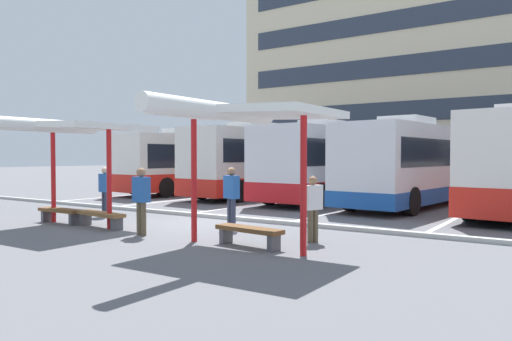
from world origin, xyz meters
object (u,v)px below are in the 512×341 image
Objects in this scene: coach_bus_2 at (339,164)px; coach_bus_3 at (419,165)px; bench_1 at (100,216)px; waiting_passenger_2 at (313,205)px; bench_2 at (249,232)px; bench_0 at (60,212)px; waiting_passenger_0 at (141,196)px; waiting_passenger_3 at (231,193)px; waiting_shelter_0 at (71,129)px; coach_bus_0 at (204,164)px; waiting_passenger_1 at (105,188)px; waiting_shelter_1 at (238,116)px; coach_bus_1 at (269,162)px.

coach_bus_2 is 1.05× the size of coach_bus_3.
bench_1 is 1.23× the size of waiting_passenger_2.
coach_bus_2 is at bearing 105.22° from bench_2.
bench_0 is at bearing -122.73° from coach_bus_3.
waiting_passenger_0 reaches higher than waiting_passenger_3.
waiting_shelter_0 is (-6.67, -12.00, 1.15)m from coach_bus_3.
coach_bus_3 is at bearing -8.80° from coach_bus_2.
waiting_shelter_0 is 2.72× the size of bench_0.
coach_bus_0 is 1.02× the size of coach_bus_3.
coach_bus_0 reaches higher than waiting_passenger_1.
waiting_passenger_2 is at bearing -3.58° from waiting_passenger_1.
waiting_passenger_2 reaches higher than bench_0.
waiting_passenger_3 is at bearing 30.86° from bench_1.
bench_1 is 3.83m from waiting_passenger_3.
waiting_shelter_1 is (5.19, -0.44, 2.58)m from bench_1.
coach_bus_3 reaches higher than bench_0.
waiting_passenger_1 is at bearing 138.53° from bench_1.
coach_bus_3 reaches higher than bench_2.
waiting_passenger_3 is (3.24, 1.93, 0.67)m from bench_1.
coach_bus_3 is (12.31, -0.68, 0.08)m from coach_bus_0.
coach_bus_0 is at bearing 179.49° from coach_bus_2.
waiting_passenger_2 is (7.92, 1.37, 0.56)m from bench_0.
coach_bus_1 is at bearing 175.63° from coach_bus_3.
bench_1 is (0.90, 0.29, -2.51)m from waiting_shelter_0.
bench_1 is 0.46× the size of waiting_shelter_1.
waiting_passenger_3 is (4.14, 2.22, -1.83)m from waiting_shelter_0.
waiting_shelter_1 is at bearing -17.30° from waiting_passenger_1.
coach_bus_3 is (7.85, -0.60, -0.03)m from coach_bus_1.
coach_bus_3 is 6.35× the size of waiting_passenger_3.
bench_0 is 0.94× the size of bench_2.
coach_bus_1 is 6.35× the size of waiting_passenger_3.
waiting_passenger_1 is 5.29m from waiting_passenger_3.
coach_bus_0 is 7.11× the size of waiting_passenger_2.
coach_bus_2 is at bearing 97.68° from waiting_passenger_3.
coach_bus_1 is 14.38m from bench_2.
waiting_shelter_0 is 2.73× the size of waiting_passenger_1.
waiting_shelter_1 is at bearing -50.53° from waiting_passenger_3.
coach_bus_3 is at bearing 72.47° from waiting_passenger_0.
coach_bus_0 is 11.51m from waiting_passenger_1.
waiting_shelter_0 is 2.68m from bench_0.
coach_bus_1 reaches higher than waiting_shelter_1.
coach_bus_2 is 6.65× the size of waiting_passenger_3.
waiting_passenger_1 is (-7.24, 2.26, -1.95)m from waiting_shelter_1.
coach_bus_2 is 12.95m from waiting_shelter_0.
bench_0 is at bearing -106.35° from coach_bus_2.
coach_bus_1 is at bearing -179.86° from coach_bus_2.
bench_2 is (6.09, 0.27, -2.51)m from waiting_shelter_0.
coach_bus_0 is 2.45× the size of waiting_shelter_0.
waiting_shelter_0 reaches higher than bench_2.
bench_0 is at bearing -82.42° from waiting_passenger_1.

